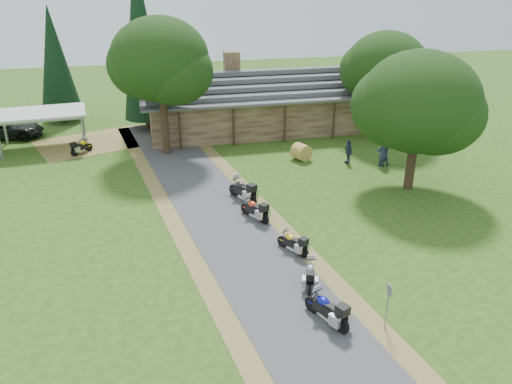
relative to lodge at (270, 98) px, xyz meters
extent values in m
plane|color=#284C15|center=(-6.00, -24.00, -2.45)|extent=(120.00, 120.00, 0.00)
plane|color=#424345|center=(-6.50, -20.00, -2.45)|extent=(51.95, 51.95, 0.00)
imported|color=black|center=(-21.02, 1.74, -1.35)|extent=(3.28, 6.03, 2.19)
imported|color=navy|center=(4.84, -11.19, -1.35)|extent=(0.71, 0.58, 2.20)
imported|color=navy|center=(5.04, -10.92, -1.33)|extent=(0.74, 0.62, 2.25)
imported|color=navy|center=(2.90, -10.02, -1.47)|extent=(0.42, 0.57, 1.96)
cylinder|color=#AB8F3E|center=(-0.02, -8.63, -1.87)|extent=(1.49, 1.44, 1.16)
cone|color=black|center=(-10.11, 1.87, 4.38)|extent=(3.65, 3.65, 13.65)
cone|color=black|center=(-17.28, 5.84, 2.47)|extent=(3.43, 3.43, 9.85)
camera|label=1|loc=(-10.88, -40.02, 9.53)|focal=35.00mm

